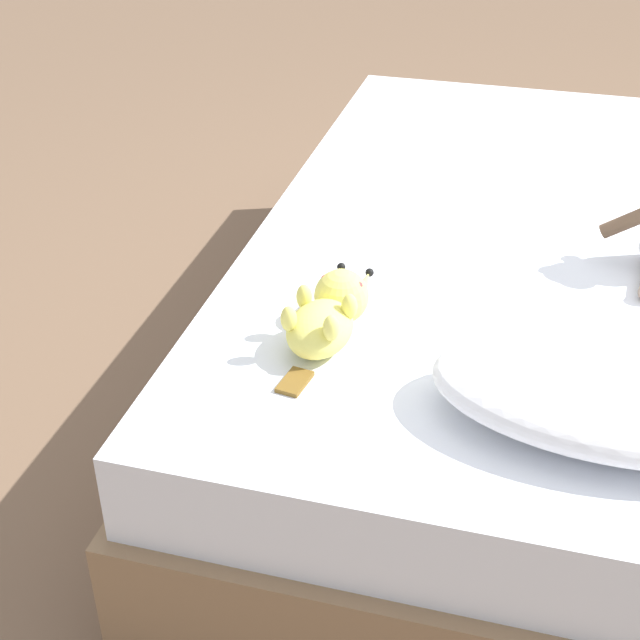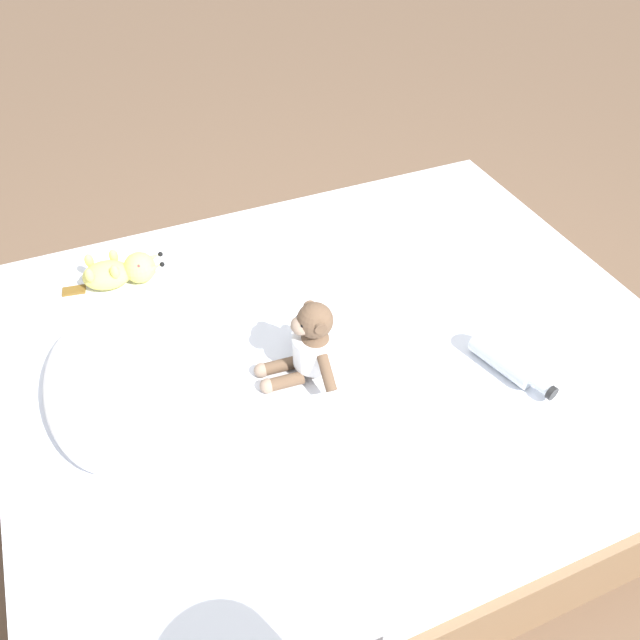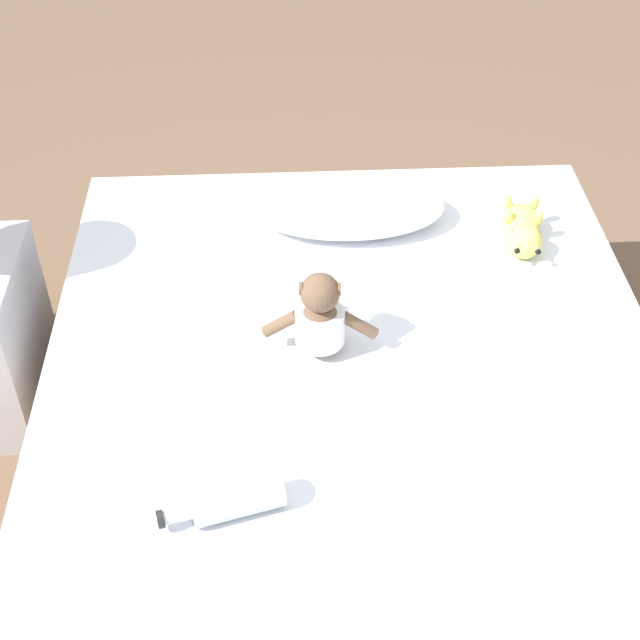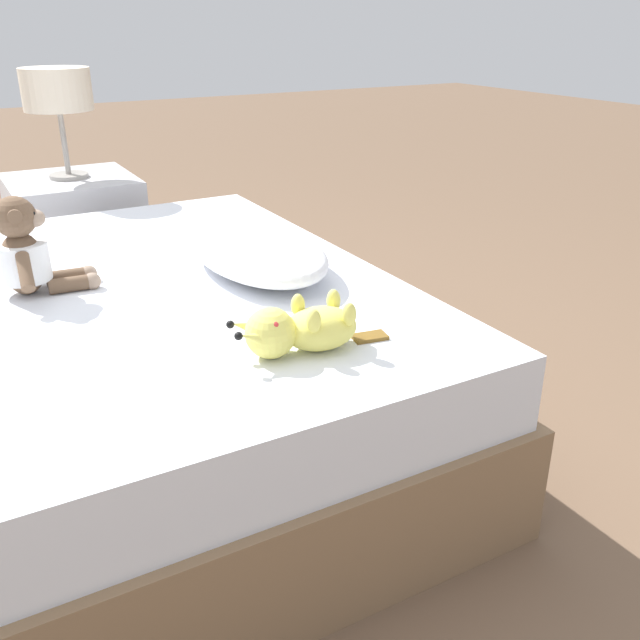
% 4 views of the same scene
% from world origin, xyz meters
% --- Properties ---
extents(ground_plane, '(16.00, 16.00, 0.00)m').
position_xyz_m(ground_plane, '(0.00, 0.00, 0.00)').
color(ground_plane, brown).
extents(bed, '(1.57, 1.93, 0.44)m').
position_xyz_m(bed, '(0.00, 0.00, 0.22)').
color(bed, '#846647').
rests_on(bed, ground_plane).
extents(pillow, '(0.57, 0.31, 0.11)m').
position_xyz_m(pillow, '(0.02, 0.65, 0.50)').
color(pillow, white).
rests_on(pillow, bed).
extents(plush_monkey, '(0.29, 0.23, 0.24)m').
position_xyz_m(plush_monkey, '(-0.08, 0.12, 0.54)').
color(plush_monkey, brown).
rests_on(plush_monkey, bed).
extents(plush_yellow_creature, '(0.13, 0.33, 0.10)m').
position_xyz_m(plush_yellow_creature, '(0.51, 0.53, 0.49)').
color(plush_yellow_creature, '#EAE066').
rests_on(plush_yellow_creature, bed).
extents(glass_bottle, '(0.27, 0.12, 0.07)m').
position_xyz_m(glass_bottle, '(-0.29, -0.37, 0.48)').
color(glass_bottle, silver).
rests_on(glass_bottle, bed).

